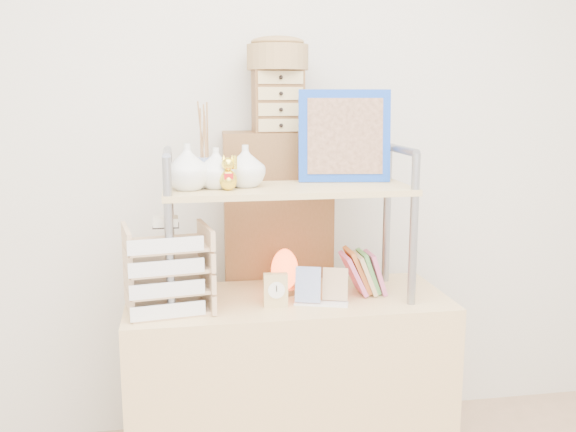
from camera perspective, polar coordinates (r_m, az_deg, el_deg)
The scene contains 10 objects.
room_shell at distance 1.54m, azimuth 5.38°, elevation 17.93°, with size 3.42×3.41×2.61m.
desk at distance 2.57m, azimuth 0.01°, elevation -15.23°, with size 1.20×0.50×0.75m, color tan.
cabinet at distance 2.81m, azimuth -0.94°, elevation -6.40°, with size 0.45×0.24×1.35m, color brown.
hutch at distance 2.34m, azimuth -1.79°, elevation 2.99°, with size 0.90×0.34×0.77m.
letter_tray at distance 2.30m, azimuth -10.65°, elevation -5.03°, with size 0.31×0.30×0.33m.
salt_lamp at distance 2.46m, azimuth -0.31°, elevation -4.88°, with size 0.11×0.11×0.17m.
desk_clock at distance 2.32m, azimuth -1.10°, elevation -6.60°, with size 0.09×0.04×0.12m.
postcard_stand at distance 2.35m, azimuth 2.96°, elevation -6.89°, with size 0.20×0.11×0.14m.
drawer_chest at distance 2.66m, azimuth -0.92°, elevation 10.15°, with size 0.20×0.16×0.25m.
woven_basket at distance 2.67m, azimuth -0.94°, elevation 13.92°, with size 0.25×0.25×0.10m, color olive.
Camera 1 is at (-0.39, -1.08, 1.50)m, focal length 40.00 mm.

